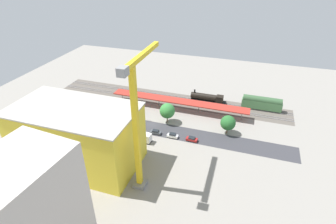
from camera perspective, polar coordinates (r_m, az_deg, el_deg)
name	(u,v)px	position (r m, az deg, el deg)	size (l,w,h in m)	color
ground_plane	(153,124)	(107.70, -3.27, -2.59)	(172.89, 172.89, 0.00)	gray
rail_bed	(169,99)	(126.23, 0.31, 2.75)	(108.06, 13.21, 0.01)	#5B544C
street_asphalt	(150,128)	(105.65, -3.77, -3.33)	(108.06, 9.00, 0.01)	#38383D
track_rails	(169,99)	(126.15, 0.31, 2.82)	(108.05, 8.10, 0.12)	#9E9EA8
platform_canopy_near	(178,101)	(115.64, 2.23, 2.36)	(59.45, 5.99, 4.48)	#A82D23
locomotive	(209,98)	(124.19, 8.56, 2.88)	(16.11, 3.12, 5.24)	black
passenger_coach	(262,103)	(122.92, 19.15, 1.81)	(16.67, 3.34, 6.09)	black
parked_car_0	(192,139)	(98.43, 5.01, -5.73)	(4.23, 2.08, 1.56)	black
parked_car_1	(173,136)	(99.69, 0.96, -5.02)	(4.06, 1.75, 1.79)	black
parked_car_2	(156,132)	(101.74, -2.63, -4.28)	(4.18, 1.84, 1.61)	black
parked_car_3	(137,129)	(103.79, -6.60, -3.67)	(4.70, 2.02, 1.74)	black
parked_car_4	(121,125)	(106.97, -9.81, -2.79)	(4.27, 1.99, 1.74)	black
parked_car_5	(103,124)	(109.58, -13.45, -2.39)	(4.13, 1.96, 1.63)	black
parked_car_6	(89,120)	(113.60, -16.39, -1.57)	(4.42, 2.02, 1.68)	black
construction_building	(78,137)	(88.58, -18.48, -4.93)	(37.20, 20.24, 19.24)	yellow
construction_roof_slab	(72,109)	(83.56, -19.56, 0.59)	(37.80, 20.84, 0.40)	#ADA89E
tower_crane	(138,120)	(69.59, -6.44, -1.59)	(3.60, 22.72, 38.20)	gray
box_truck_0	(139,136)	(98.36, -6.10, -5.11)	(9.62, 3.55, 3.45)	black
box_truck_1	(91,126)	(107.52, -15.83, -2.89)	(9.96, 2.85, 3.23)	black
street_tree_0	(228,123)	(102.20, 12.53, -2.25)	(5.62, 5.62, 7.46)	brown
street_tree_1	(112,105)	(113.44, -11.73, 1.54)	(4.73, 4.73, 7.39)	brown
street_tree_2	(167,111)	(106.08, -0.15, 0.24)	(6.05, 6.05, 8.30)	brown
street_tree_3	(129,107)	(110.43, -8.30, 1.05)	(5.49, 5.49, 7.79)	brown
street_tree_4	(100,102)	(117.39, -14.07, 2.13)	(5.14, 5.14, 7.33)	brown
traffic_light	(143,111)	(108.33, -5.34, 0.21)	(0.50, 0.36, 6.50)	#333333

